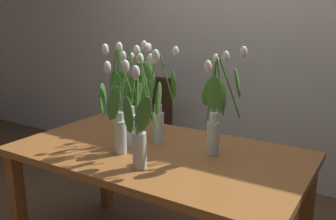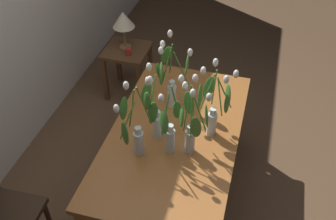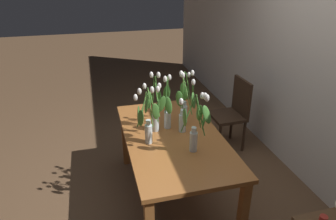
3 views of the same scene
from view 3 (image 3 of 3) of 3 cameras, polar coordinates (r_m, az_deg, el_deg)
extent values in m
plane|color=brown|center=(3.35, 0.93, -15.83)|extent=(18.00, 18.00, 0.00)
cube|color=silver|center=(3.39, 27.18, 7.97)|extent=(9.00, 0.10, 2.70)
cube|color=#A3602D|center=(2.92, 1.02, -5.16)|extent=(1.60, 0.90, 0.04)
cube|color=#A3602D|center=(3.68, -8.01, -5.17)|extent=(0.07, 0.07, 0.70)
cube|color=#A3602D|center=(3.82, 3.67, -3.72)|extent=(0.07, 0.07, 0.70)
cube|color=#A3602D|center=(2.73, 13.76, -18.45)|extent=(0.07, 0.07, 0.70)
cylinder|color=silver|center=(3.01, -0.09, -1.78)|extent=(0.07, 0.07, 0.18)
cylinder|color=silver|center=(2.96, -0.09, 0.20)|extent=(0.04, 0.04, 0.05)
cylinder|color=silver|center=(3.03, -0.09, -2.29)|extent=(0.06, 0.06, 0.11)
cylinder|color=#3D752D|center=(2.85, -0.32, 2.80)|extent=(0.08, 0.05, 0.34)
ellipsoid|color=white|center=(2.75, -0.54, 5.78)|extent=(0.04, 0.04, 0.06)
ellipsoid|color=#427F33|center=(2.84, 0.05, 0.86)|extent=(0.07, 0.09, 0.18)
cylinder|color=#3D752D|center=(2.94, 0.11, 3.12)|extent=(0.07, 0.04, 0.30)
ellipsoid|color=white|center=(2.92, 0.27, 6.11)|extent=(0.04, 0.04, 0.06)
ellipsoid|color=#427F33|center=(2.99, -0.24, 3.19)|extent=(0.08, 0.08, 0.18)
cylinder|color=silver|center=(2.66, 4.75, -5.90)|extent=(0.07, 0.07, 0.18)
cylinder|color=silver|center=(2.60, 4.84, -3.73)|extent=(0.04, 0.04, 0.05)
cylinder|color=silver|center=(2.67, 4.73, -6.45)|extent=(0.06, 0.06, 0.11)
cylinder|color=#3D752D|center=(2.51, 3.61, -1.24)|extent=(0.02, 0.11, 0.27)
ellipsoid|color=white|center=(2.43, 2.47, 1.58)|extent=(0.04, 0.04, 0.06)
ellipsoid|color=#427F33|center=(2.46, 3.03, -1.40)|extent=(0.09, 0.04, 0.18)
cylinder|color=#3D752D|center=(2.53, 5.96, -0.71)|extent=(0.03, 0.07, 0.31)
ellipsoid|color=white|center=(2.47, 6.93, 2.57)|extent=(0.04, 0.04, 0.06)
ellipsoid|color=#427F33|center=(2.59, 6.77, -1.64)|extent=(0.10, 0.08, 0.18)
cylinder|color=#3D752D|center=(2.56, 5.68, -0.60)|extent=(0.04, 0.07, 0.29)
ellipsoid|color=white|center=(2.52, 6.40, 2.67)|extent=(0.04, 0.04, 0.06)
ellipsoid|color=#427F33|center=(2.61, 5.89, -0.54)|extent=(0.11, 0.05, 0.18)
cylinder|color=#3D752D|center=(2.48, 6.07, -0.98)|extent=(0.12, 0.06, 0.33)
ellipsoid|color=white|center=(2.36, 7.29, 2.24)|extent=(0.04, 0.04, 0.06)
ellipsoid|color=#427F33|center=(2.46, 7.22, -0.86)|extent=(0.06, 0.12, 0.18)
cylinder|color=silver|center=(2.77, -3.63, -4.47)|extent=(0.07, 0.07, 0.18)
cylinder|color=silver|center=(2.71, -3.69, -2.37)|extent=(0.04, 0.04, 0.05)
cylinder|color=silver|center=(2.78, -3.61, -5.01)|extent=(0.06, 0.06, 0.11)
cylinder|color=#56933D|center=(2.65, -2.73, 0.65)|extent=(0.02, 0.09, 0.31)
ellipsoid|color=white|center=(2.59, -1.92, 3.89)|extent=(0.04, 0.04, 0.06)
ellipsoid|color=#427F33|center=(2.69, -1.90, 0.53)|extent=(0.11, 0.04, 0.18)
cylinder|color=#56933D|center=(2.61, -4.91, -0.19)|extent=(0.07, 0.11, 0.27)
ellipsoid|color=white|center=(2.51, -6.09, 2.33)|extent=(0.04, 0.04, 0.06)
ellipsoid|color=#427F33|center=(2.58, -5.12, -1.54)|extent=(0.11, 0.07, 0.18)
cylinder|color=#56933D|center=(2.65, -4.59, 0.45)|extent=(0.03, 0.06, 0.30)
ellipsoid|color=white|center=(2.60, -5.35, 3.48)|extent=(0.04, 0.04, 0.06)
ellipsoid|color=#427F33|center=(2.66, -5.50, -1.01)|extent=(0.10, 0.05, 0.18)
cylinder|color=#56933D|center=(2.60, -3.31, 0.49)|extent=(0.08, 0.03, 0.34)
ellipsoid|color=white|center=(2.50, -3.00, 3.77)|extent=(0.04, 0.04, 0.06)
ellipsoid|color=#427F33|center=(2.59, -2.32, -0.29)|extent=(0.07, 0.10, 0.18)
cylinder|color=silver|center=(2.96, -2.35, -2.30)|extent=(0.07, 0.07, 0.18)
cylinder|color=silver|center=(2.91, -2.39, -0.29)|extent=(0.04, 0.04, 0.05)
cylinder|color=silver|center=(2.98, -2.34, -2.81)|extent=(0.06, 0.06, 0.11)
cylinder|color=#478433|center=(2.86, -2.03, 3.03)|extent=(0.03, 0.04, 0.36)
ellipsoid|color=white|center=(2.81, -1.79, 6.53)|extent=(0.04, 0.04, 0.06)
ellipsoid|color=#427F33|center=(2.91, -1.76, 2.83)|extent=(0.08, 0.06, 0.18)
cylinder|color=#478433|center=(2.79, -2.00, 1.92)|extent=(0.12, 0.02, 0.29)
ellipsoid|color=white|center=(2.68, -1.64, 4.50)|extent=(0.04, 0.04, 0.06)
ellipsoid|color=#427F33|center=(2.77, -1.17, 1.12)|extent=(0.06, 0.10, 0.18)
cylinder|color=#478433|center=(2.88, -2.78, 3.08)|extent=(0.07, 0.02, 0.35)
ellipsoid|color=white|center=(2.84, -3.12, 6.58)|extent=(0.04, 0.04, 0.06)
ellipsoid|color=#427F33|center=(2.93, -3.59, 1.82)|extent=(0.04, 0.09, 0.18)
cylinder|color=#478433|center=(2.84, -3.46, 1.96)|extent=(0.02, 0.09, 0.27)
ellipsoid|color=white|center=(2.77, -4.41, 4.45)|extent=(0.04, 0.04, 0.06)
ellipsoid|color=#427F33|center=(2.82, -4.03, 0.93)|extent=(0.09, 0.05, 0.18)
cylinder|color=silver|center=(3.13, 2.99, -0.76)|extent=(0.07, 0.07, 0.18)
cylinder|color=silver|center=(3.08, 3.04, 1.16)|extent=(0.04, 0.04, 0.05)
cylinder|color=silver|center=(3.14, 2.98, -1.25)|extent=(0.06, 0.06, 0.11)
cylinder|color=#478433|center=(2.96, 2.74, 3.79)|extent=(0.08, 0.07, 0.35)
ellipsoid|color=white|center=(2.86, 2.48, 6.77)|extent=(0.04, 0.04, 0.06)
ellipsoid|color=#427F33|center=(2.91, 2.99, 3.48)|extent=(0.09, 0.09, 0.18)
cylinder|color=#478433|center=(3.09, 3.51, 3.85)|extent=(0.10, 0.08, 0.24)
ellipsoid|color=white|center=(3.11, 3.93, 6.55)|extent=(0.04, 0.04, 0.06)
ellipsoid|color=#427F33|center=(3.16, 3.21, 3.12)|extent=(0.08, 0.08, 0.18)
cylinder|color=#478433|center=(3.01, 3.87, 3.92)|extent=(0.03, 0.07, 0.33)
ellipsoid|color=white|center=(2.96, 4.58, 6.89)|extent=(0.04, 0.04, 0.06)
ellipsoid|color=#427F33|center=(3.04, 4.68, 4.13)|extent=(0.10, 0.05, 0.18)
cylinder|color=silver|center=(2.95, 2.69, -2.44)|extent=(0.07, 0.07, 0.18)
cylinder|color=silver|center=(2.90, 2.73, -0.43)|extent=(0.04, 0.04, 0.05)
cylinder|color=silver|center=(2.97, 2.68, -2.95)|extent=(0.06, 0.06, 0.11)
cylinder|color=#56933D|center=(2.88, 2.77, 2.99)|extent=(0.09, 0.03, 0.33)
ellipsoid|color=white|center=(2.86, 2.81, 6.49)|extent=(0.04, 0.04, 0.06)
ellipsoid|color=#427F33|center=(2.94, 2.17, 2.11)|extent=(0.04, 0.10, 0.18)
cylinder|color=#56933D|center=(2.81, 3.78, 2.23)|extent=(0.07, 0.07, 0.32)
ellipsoid|color=white|center=(2.73, 4.73, 5.19)|extent=(0.04, 0.04, 0.06)
ellipsoid|color=#427F33|center=(2.83, 4.77, 1.77)|extent=(0.07, 0.09, 0.18)
cube|color=#382619|center=(4.00, 10.97, -1.14)|extent=(0.42, 0.42, 0.04)
cylinder|color=#382619|center=(3.91, 9.58, -5.62)|extent=(0.04, 0.04, 0.43)
cylinder|color=#382619|center=(4.17, 7.58, -3.34)|extent=(0.04, 0.04, 0.43)
cylinder|color=#382619|center=(4.06, 13.93, -4.82)|extent=(0.04, 0.04, 0.43)
cylinder|color=#382619|center=(4.31, 11.72, -2.67)|extent=(0.04, 0.04, 0.43)
cube|color=#382619|center=(3.98, 13.58, 2.42)|extent=(0.40, 0.05, 0.46)
cylinder|color=#B72D23|center=(2.53, 26.92, -17.87)|extent=(0.06, 0.06, 0.07)
camera|label=1|loc=(1.81, -42.94, -6.54)|focal=39.20mm
camera|label=2|loc=(4.35, -13.71, 30.64)|focal=41.05mm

